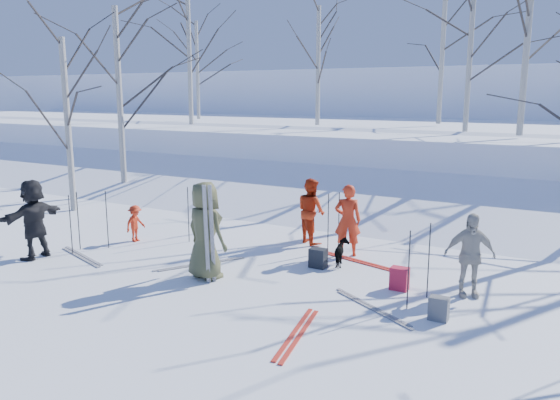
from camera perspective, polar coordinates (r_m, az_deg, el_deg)
The scene contains 37 objects.
ground at distance 10.64m, azimuth -4.04°, elevation -8.25°, with size 120.00×120.00×0.00m, color white.
snow_ramp at distance 16.67m, azimuth 9.38°, elevation -0.71°, with size 70.00×9.50×1.40m, color white.
snow_plateau at distance 26.07m, azimuth 17.15°, elevation 5.07°, with size 70.00×18.00×2.20m, color white.
far_hill at distance 46.70m, azimuth 22.97°, elevation 8.37°, with size 90.00×30.00×6.00m, color white.
skier_olive_center at distance 10.51m, azimuth -7.82°, elevation -3.19°, with size 0.92×0.60×1.89m, color #434529.
skier_red_north at distance 11.99m, azimuth 7.09°, elevation -2.12°, with size 0.58×0.38×1.59m, color red.
skier_redor_behind at distance 12.93m, azimuth 3.27°, elevation -1.15°, with size 0.76×0.59×1.56m, color red.
skier_red_seated at distance 13.57m, azimuth -14.88°, elevation -2.38°, with size 0.57×0.33×0.89m, color red.
skier_cream_east at distance 10.11m, azimuth 19.20°, elevation -5.45°, with size 0.88×0.37×1.50m, color beige.
skier_grey_west at distance 12.86m, azimuth -24.35°, elevation -1.82°, with size 1.60×0.51×1.73m, color black.
dog at distance 11.41m, azimuth 6.48°, elevation -5.51°, with size 0.30×0.65×0.55m, color black.
upright_ski_left at distance 10.16m, azimuth -7.69°, elevation -3.65°, with size 0.07×0.02×1.90m, color silver.
upright_ski_right at distance 10.20m, azimuth -7.12°, elevation -3.58°, with size 0.07×0.02×1.90m, color silver.
ski_pair_a at distance 8.33m, azimuth 1.79°, elevation -13.81°, with size 0.57×1.90×0.02m, color red, non-canonical shape.
ski_pair_b at distance 11.74m, azimuth 8.50°, elevation -6.42°, with size 1.88×0.70×0.02m, color red, non-canonical shape.
ski_pair_c at distance 9.38m, azimuth 9.59°, elevation -11.03°, with size 1.74×1.13×0.02m, color silver, non-canonical shape.
ski_pair_d at distance 12.75m, azimuth -20.01°, elevation -5.57°, with size 1.87×0.79×0.02m, color silver, non-canonical shape.
ski_pair_e at distance 11.59m, azimuth -8.34°, elevation -6.64°, with size 1.16×1.72×0.02m, color silver, non-canonical shape.
ski_pole_a at distance 12.87m, azimuth -21.04°, elevation -2.44°, with size 0.02×0.02×1.34m, color black.
ski_pole_b at distance 12.38m, azimuth 6.16°, elevation -2.27°, with size 0.02×0.02×1.34m, color black.
ski_pole_c at distance 12.21m, azimuth 5.06°, elevation -2.44°, with size 0.02×0.02×1.34m, color black.
ski_pole_d at distance 9.25m, azimuth 13.29°, elevation -7.16°, with size 0.02×0.02×1.34m, color black.
ski_pole_e at distance 13.21m, azimuth -20.33°, elevation -2.06°, with size 0.02×0.02×1.34m, color black.
ski_pole_f at distance 9.84m, azimuth 15.28°, elevation -6.14°, with size 0.02×0.02×1.34m, color black.
ski_pole_g at distance 13.21m, azimuth -9.56°, elevation -1.51°, with size 0.02×0.02×1.34m, color black.
ski_pole_h at distance 13.13m, azimuth -17.63°, elevation -1.97°, with size 0.02×0.02×1.34m, color black.
backpack_red at distance 10.24m, azimuth 12.37°, elevation -8.03°, with size 0.32×0.22×0.42m, color #B21B34.
backpack_grey at distance 9.10m, azimuth 16.26°, elevation -10.84°, with size 0.30×0.20×0.38m, color #515358.
backpack_dark at distance 11.26m, azimuth 4.01°, elevation -6.07°, with size 0.34×0.24×0.40m, color black.
birch_plateau_a at distance 23.27m, azimuth 4.00°, elevation 13.76°, with size 3.97×3.97×4.82m, color silver, non-canonical shape.
birch_plateau_b at distance 20.25m, azimuth 19.20°, elevation 13.73°, with size 4.04×4.04×4.92m, color silver, non-canonical shape.
birch_plateau_f at distance 29.13m, azimuth -8.63°, elevation 13.22°, with size 4.04×4.04×4.92m, color silver, non-canonical shape.
birch_plateau_g at distance 23.95m, azimuth -9.46°, elevation 14.83°, with size 4.71×4.71×5.87m, color silver, non-canonical shape.
birch_plateau_h at distance 25.22m, azimuth 16.60°, elevation 14.72°, with size 4.95×4.95×6.21m, color silver, non-canonical shape.
birch_plateau_i at distance 19.10m, azimuth 24.50°, elevation 15.96°, with size 5.16×5.16×6.51m, color silver, non-canonical shape.
birch_edge_a at distance 17.50m, azimuth -21.29°, elevation 7.20°, with size 4.18×4.18×5.11m, color silver, non-canonical shape.
birch_edge_d at distance 19.86m, azimuth -16.40°, elevation 9.72°, with size 5.07×5.07×6.39m, color silver, non-canonical shape.
Camera 1 is at (5.59, -8.34, 3.52)m, focal length 35.00 mm.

